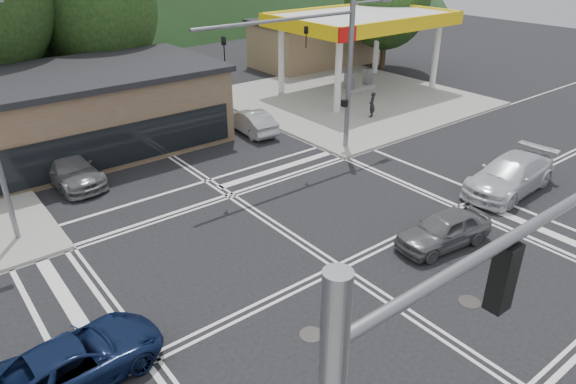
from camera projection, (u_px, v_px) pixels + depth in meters
ground at (339, 267)px, 18.23m from camera, size 120.00×120.00×0.00m
sidewalk_ne at (348, 98)px, 37.03m from camera, size 16.00×16.00×0.15m
gas_station_canopy at (362, 22)px, 36.61m from camera, size 12.32×8.34×5.75m
convenience_store at (311, 44)px, 46.01m from camera, size 10.00×6.00×3.80m
tree_n_c at (97, 7)px, 32.76m from camera, size 7.60×7.60×10.87m
signal_mast_ne at (332, 59)px, 25.57m from camera, size 11.65×0.30×8.00m
car_blue_west at (75, 361)px, 13.34m from camera, size 4.79×2.53×1.29m
car_grey_center at (444, 229)px, 19.28m from camera, size 4.12×2.09×1.34m
car_silver_east at (510, 175)px, 23.38m from camera, size 5.66×2.60×1.60m
car_queue_a at (251, 121)px, 30.45m from camera, size 1.81×4.30×1.38m
car_queue_b at (166, 127)px, 29.38m from camera, size 2.21×4.49×1.47m
car_northbound at (68, 169)px, 24.18m from camera, size 2.53×5.09×1.42m
pedestrian at (372, 105)px, 32.61m from camera, size 0.70×0.63×1.60m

